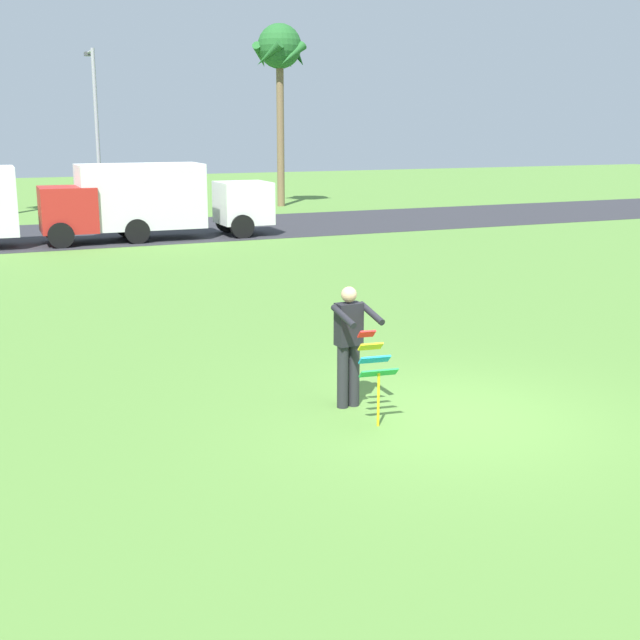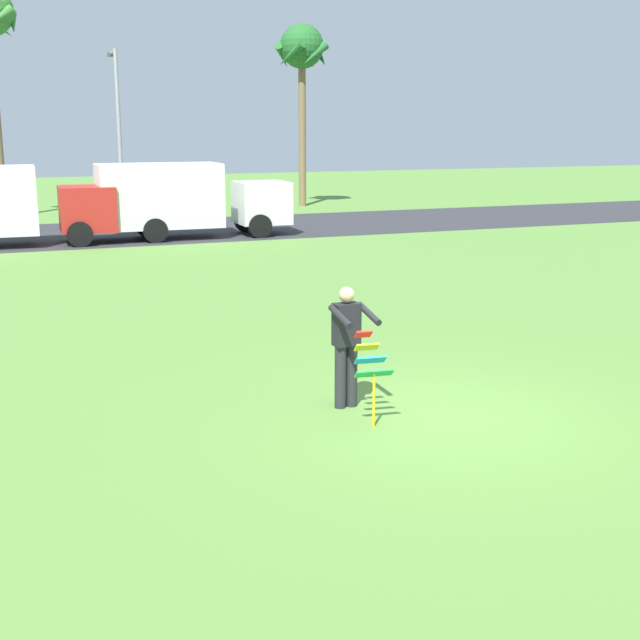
% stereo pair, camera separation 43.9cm
% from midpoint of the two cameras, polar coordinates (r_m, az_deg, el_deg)
% --- Properties ---
extents(ground_plane, '(120.00, 120.00, 0.00)m').
position_cam_midpoint_polar(ground_plane, '(11.86, 7.41, -6.39)').
color(ground_plane, '#568438').
extents(road_strip, '(120.00, 8.00, 0.01)m').
position_cam_midpoint_polar(road_strip, '(32.84, -13.23, 5.74)').
color(road_strip, '#2D2D33').
rests_on(road_strip, ground).
extents(person_kite_flyer, '(0.57, 0.68, 1.73)m').
position_cam_midpoint_polar(person_kite_flyer, '(11.86, 0.91, -1.48)').
color(person_kite_flyer, '#26262B').
rests_on(person_kite_flyer, ground).
extents(kite_held, '(0.53, 0.67, 1.21)m').
position_cam_midpoint_polar(kite_held, '(11.29, 2.56, -2.91)').
color(kite_held, red).
rests_on(kite_held, ground).
extents(parked_truck_white_box, '(6.73, 2.20, 2.62)m').
position_cam_midpoint_polar(parked_truck_white_box, '(30.55, -10.79, 8.00)').
color(parked_truck_white_box, silver).
rests_on(parked_truck_white_box, ground).
extents(palm_tree_centre_far, '(2.58, 2.71, 8.66)m').
position_cam_midpoint_polar(palm_tree_centre_far, '(42.65, -3.03, 17.35)').
color(palm_tree_centre_far, brown).
rests_on(palm_tree_centre_far, ground).
extents(streetlight_pole, '(0.24, 1.65, 7.00)m').
position_cam_midpoint_polar(streetlight_pole, '(37.72, -15.10, 12.61)').
color(streetlight_pole, '#9E9EA3').
rests_on(streetlight_pole, ground).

